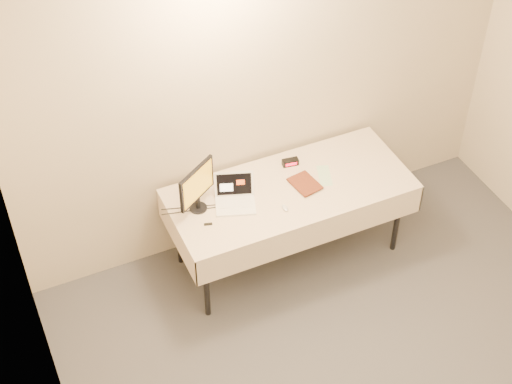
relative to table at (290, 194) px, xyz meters
name	(u,v)px	position (x,y,z in m)	size (l,w,h in m)	color
back_wall	(266,90)	(0.00, 0.45, 0.67)	(4.00, 0.10, 2.70)	beige
table	(290,194)	(0.00, 0.00, 0.00)	(1.86, 0.81, 0.74)	black
laptop	(235,197)	(-0.44, 0.04, 0.11)	(0.37, 0.36, 0.20)	white
monitor	(197,186)	(-0.71, 0.08, 0.29)	(0.33, 0.22, 0.39)	black
book	(296,178)	(0.03, -0.03, 0.18)	(0.18, 0.02, 0.24)	#983C1B
alarm_clock	(290,162)	(0.12, 0.24, 0.09)	(0.13, 0.07, 0.05)	black
clicker	(285,208)	(-0.14, -0.19, 0.07)	(0.04, 0.08, 0.02)	silver
paper_form	(325,176)	(0.30, 0.02, 0.06)	(0.09, 0.24, 0.00)	#B7E4B5
usb_dongle	(208,224)	(-0.71, -0.10, 0.07)	(0.06, 0.02, 0.01)	black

